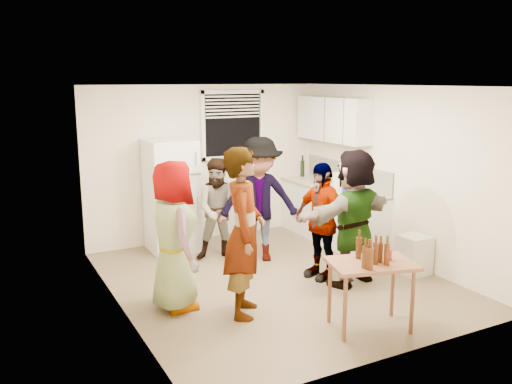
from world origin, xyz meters
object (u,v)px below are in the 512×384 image
kettle (318,183)px  serving_table (369,328)px  guest_back_left (221,259)px  guest_back_right (259,260)px  wine_bottle (302,176)px  trash_bin (414,256)px  beer_bottle_table (380,262)px  red_cup (388,259)px  guest_grey (176,307)px  guest_black (320,277)px  guest_stripe (244,313)px  beer_bottle_counter (354,195)px  guest_orange (351,283)px  refrigerator (171,196)px  blue_cup (345,196)px

kettle → serving_table: kettle is taller
guest_back_left → guest_back_right: size_ratio=0.83×
kettle → wine_bottle: (0.10, 0.65, 0.00)m
trash_bin → guest_back_left: 2.73m
beer_bottle_table → red_cup: beer_bottle_table is taller
guest_grey → guest_back_left: bearing=-40.0°
beer_bottle_table → guest_back_right: (-0.06, 2.54, -0.73)m
guest_black → guest_stripe: bearing=-79.3°
beer_bottle_counter → guest_stripe: bearing=-153.8°
trash_bin → guest_back_left: bearing=139.6°
red_cup → guest_orange: (0.44, 1.15, -0.73)m
kettle → serving_table: bearing=-115.8°
guest_back_left → guest_grey: bearing=-110.3°
kettle → guest_stripe: (-2.46, -2.20, -0.90)m
guest_stripe → beer_bottle_counter: bearing=-33.6°
serving_table → beer_bottle_table: (0.07, -0.05, 0.73)m
beer_bottle_counter → guest_orange: beer_bottle_counter is taller
serving_table → beer_bottle_counter: bearing=56.5°
kettle → red_cup: size_ratio=2.14×
kettle → guest_grey: kettle is taller
refrigerator → blue_cup: 2.61m
guest_back_right → guest_orange: guest_back_right is taller
guest_orange → kettle: bearing=-124.3°
guest_grey → guest_orange: (2.27, -0.32, 0.00)m
guest_stripe → kettle: bearing=-17.9°
wine_bottle → guest_stripe: size_ratio=0.15×
blue_cup → guest_back_left: 2.05m
wine_bottle → guest_grey: (-3.19, -2.33, -0.90)m
kettle → guest_back_left: 2.16m
red_cup → refrigerator: bearing=107.8°
trash_bin → guest_back_right: trash_bin is taller
guest_back_left → guest_black: bearing=-35.0°
guest_back_left → guest_black: guest_back_left is taller
red_cup → guest_grey: size_ratio=0.07×
trash_bin → red_cup: size_ratio=4.70×
kettle → guest_grey: bearing=-152.4°
wine_bottle → blue_cup: wine_bottle is taller
refrigerator → guest_stripe: bearing=-91.3°
refrigerator → guest_back_right: 1.66m
wine_bottle → guest_grey: size_ratio=0.16×
serving_table → guest_back_left: size_ratio=0.58×
trash_bin → blue_cup: bearing=107.3°
blue_cup → guest_black: bearing=-143.2°
beer_bottle_table → trash_bin: bearing=34.9°
guest_back_right → wine_bottle: bearing=61.5°
blue_cup → guest_back_right: (-1.24, 0.36, -0.90)m
refrigerator → blue_cup: size_ratio=15.90×
beer_bottle_table → guest_stripe: (-1.07, 0.99, -0.73)m
refrigerator → guest_black: size_ratio=1.10×
guest_black → guest_orange: bearing=22.5°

